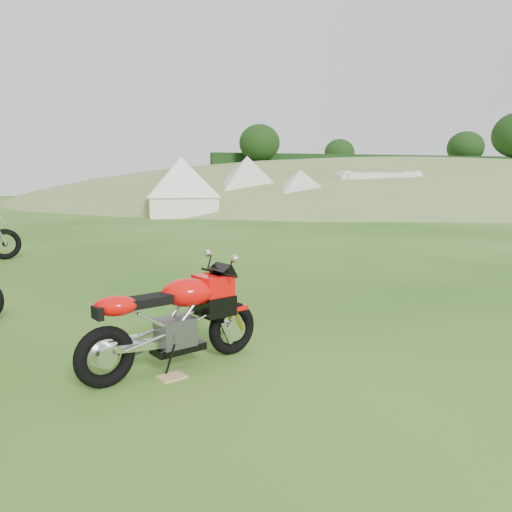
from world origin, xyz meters
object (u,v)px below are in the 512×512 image
object	(u,v)px
tent_right	(300,191)
plywood_board	(171,377)
tent_left	(182,188)
sport_motorcycle	(173,314)
tent_mid	(247,186)
caravan	(377,192)

from	to	relation	value
tent_right	plywood_board	bearing A→B (deg)	-109.50
tent_left	tent_right	bearing A→B (deg)	2.88
plywood_board	tent_right	size ratio (longest dim) A/B	0.08
sport_motorcycle	tent_right	size ratio (longest dim) A/B	0.63
tent_mid	caravan	world-z (taller)	tent_mid
sport_motorcycle	tent_left	world-z (taller)	tent_left
caravan	tent_mid	bearing A→B (deg)	174.20
tent_right	tent_left	bearing A→B (deg)	-175.73
caravan	plywood_board	bearing A→B (deg)	-112.58
plywood_board	caravan	bearing A→B (deg)	58.23
sport_motorcycle	tent_mid	bearing A→B (deg)	50.69
sport_motorcycle	caravan	bearing A→B (deg)	33.65
sport_motorcycle	caravan	size ratio (longest dim) A/B	0.37
tent_left	caravan	bearing A→B (deg)	5.40
tent_mid	tent_right	xyz separation A→B (m)	(2.31, -2.55, -0.24)
sport_motorcycle	tent_mid	world-z (taller)	tent_mid
plywood_board	tent_left	distance (m)	21.07
plywood_board	tent_mid	size ratio (longest dim) A/B	0.07
tent_mid	tent_right	bearing A→B (deg)	-47.86
sport_motorcycle	tent_left	distance (m)	20.82
tent_left	caravan	distance (m)	11.20
plywood_board	tent_right	bearing A→B (deg)	67.84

